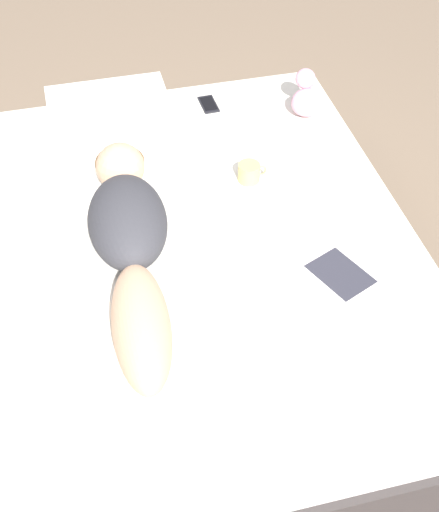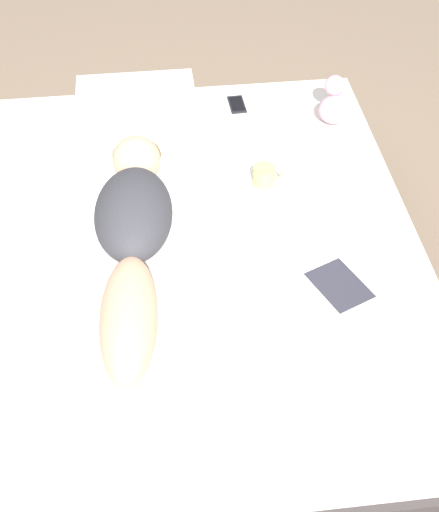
% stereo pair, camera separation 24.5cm
% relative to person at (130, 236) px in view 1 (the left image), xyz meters
% --- Properties ---
extents(ground_plane, '(12.00, 12.00, 0.00)m').
position_rel_person_xyz_m(ground_plane, '(0.18, 0.03, -0.65)').
color(ground_plane, '#7A6651').
extents(bed, '(1.99, 2.28, 0.55)m').
position_rel_person_xyz_m(bed, '(0.18, 0.03, -0.38)').
color(bed, '#383333').
rests_on(bed, ground_plane).
extents(person, '(0.34, 1.30, 0.22)m').
position_rel_person_xyz_m(person, '(0.00, 0.00, 0.00)').
color(person, tan).
rests_on(person, bed).
extents(open_magazine, '(0.61, 0.51, 0.01)m').
position_rel_person_xyz_m(open_magazine, '(0.65, -0.35, -0.10)').
color(open_magazine, silver).
rests_on(open_magazine, bed).
extents(coffee_mug, '(0.13, 0.10, 0.08)m').
position_rel_person_xyz_m(coffee_mug, '(0.58, 0.34, -0.06)').
color(coffee_mug, tan).
rests_on(coffee_mug, bed).
extents(cell_phone, '(0.08, 0.15, 0.01)m').
position_rel_person_xyz_m(cell_phone, '(0.54, 0.95, -0.10)').
color(cell_phone, black).
rests_on(cell_phone, bed).
extents(plush_toy, '(0.16, 0.18, 0.21)m').
position_rel_person_xyz_m(plush_toy, '(0.99, 0.77, -0.01)').
color(plush_toy, '#DB9EB2').
rests_on(plush_toy, bed).
extents(pillow, '(0.57, 0.42, 0.13)m').
position_rel_person_xyz_m(pillow, '(0.04, 0.89, -0.04)').
color(pillow, white).
rests_on(pillow, bed).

